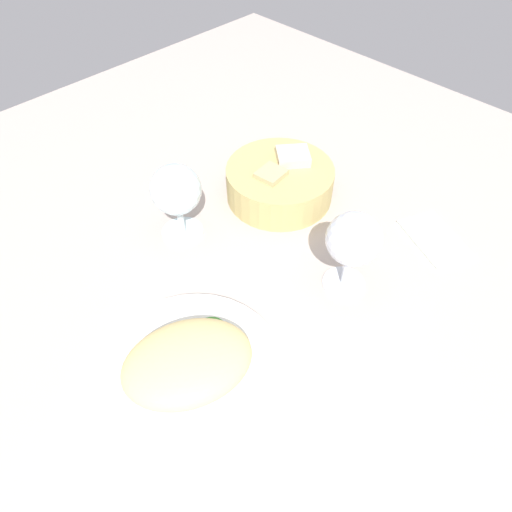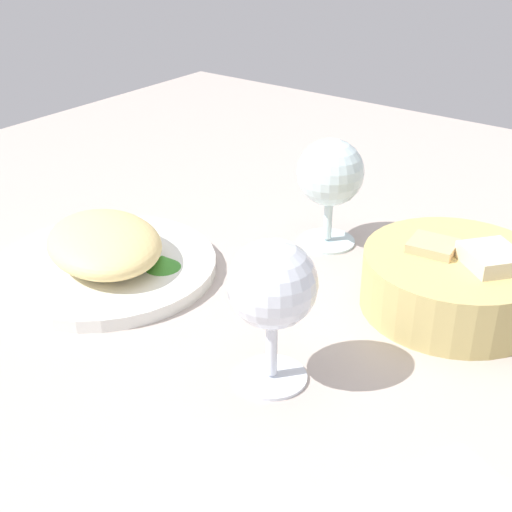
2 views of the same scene
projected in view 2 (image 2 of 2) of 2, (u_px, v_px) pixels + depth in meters
The scene contains 8 objects.
ground_plane at pixel (271, 305), 72.43cm from camera, with size 140.00×140.00×2.00cm, color #B3A49C.
plate at pixel (107, 267), 76.17cm from camera, with size 23.80×23.80×1.40cm, color white.
omelette at pixel (104, 243), 74.82cm from camera, with size 15.76×11.76×4.37cm, color #E5C880.
lettuce_garnish at pixel (162, 261), 74.28cm from camera, with size 3.91×3.91×1.40cm, color #39862C.
bread_basket at pixel (455, 281), 68.68cm from camera, with size 18.03×18.03×7.41cm.
wine_glass_near at pixel (272, 290), 55.97cm from camera, with size 7.39×7.39×13.05cm.
wine_glass_far at pixel (330, 177), 78.98cm from camera, with size 7.68×7.68×12.66cm.
folded_napkin at pixel (439, 503), 47.45cm from camera, with size 11.00×7.00×0.80cm, color white.
Camera 2 is at (35.61, -50.22, 37.52)cm, focal length 49.15 mm.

